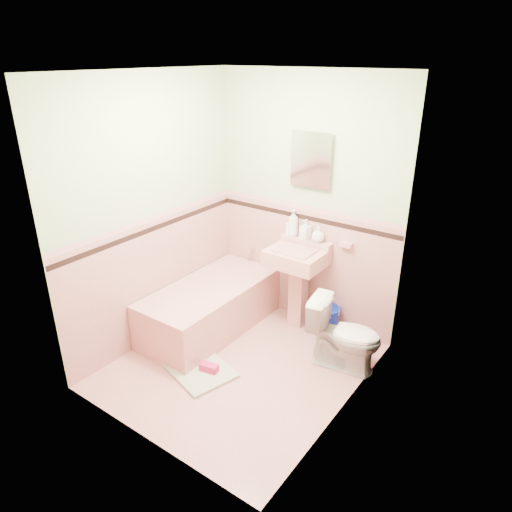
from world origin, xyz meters
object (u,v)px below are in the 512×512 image
Objects in this scene: toilet at (345,335)px; shoe at (209,367)px; bathtub at (210,308)px; soap_bottle_left at (293,223)px; soap_bottle_right at (318,234)px; sink at (295,289)px; bucket at (326,319)px; soap_bottle_mid at (305,229)px; medicine_cabinet at (312,160)px.

toilet is 3.94× the size of shoe.
soap_bottle_left reaches higher than bathtub.
soap_bottle_right reaches higher than shoe.
sink is 0.44m from bucket.
sink is 3.12× the size of soap_bottle_left.
soap_bottle_left is 0.29m from soap_bottle_right.
soap_bottle_mid is at bearing 0.00° from soap_bottle_left.
soap_bottle_left is (-0.16, 0.18, 0.62)m from sink.
bathtub is 1.78m from medicine_cabinet.
medicine_cabinet is 1.63× the size of soap_bottle_left.
sink is 0.61m from soap_bottle_right.
soap_bottle_left is 0.42× the size of toilet.
bucket is at bearing 33.97° from toilet.
shoe is (-0.52, -1.22, -0.07)m from bucket.
bathtub is at bearing 89.80° from toilet.
soap_bottle_left reaches higher than soap_bottle_right.
soap_bottle_left is 0.15m from soap_bottle_mid.
soap_bottle_right is at bearing 54.34° from sink.
bucket is (0.47, -0.07, -0.92)m from soap_bottle_left.
soap_bottle_right reaches higher than bathtub.
bucket is (0.18, -0.07, -0.86)m from soap_bottle_right.
bathtub is 0.77m from shoe.
bathtub is 9.07× the size of shoe.
bathtub is 3.36× the size of medicine_cabinet.
sink is at bearing -85.75° from soap_bottle_mid.
bathtub is 1.21m from soap_bottle_left.
bathtub is at bearing 117.92° from shoe.
soap_bottle_left is 1.03m from bucket.
sink is 4.25× the size of soap_bottle_mid.
soap_bottle_mid reaches higher than toilet.
soap_bottle_right is at bearing -13.08° from medicine_cabinet.
medicine_cabinet reaches higher than bathtub.
bathtub is 1.25m from soap_bottle_mid.
bucket is (0.33, -0.07, -0.88)m from soap_bottle_mid.
soap_bottle_left is at bearing 51.20° from toilet.
soap_bottle_left is 1.01× the size of bucket.
bathtub is 0.89m from sink.
bathtub is at bearing -126.42° from soap_bottle_left.
soap_bottle_mid is 0.14m from soap_bottle_right.
medicine_cabinet is at bearing 166.92° from soap_bottle_right.
bucket is at bearing 19.14° from sink.
soap_bottle_mid reaches higher than bucket.
bathtub is at bearing -133.20° from soap_bottle_mid.
toilet reaches higher than bathtub.
bathtub is 7.44× the size of soap_bottle_mid.
bucket is at bearing -12.31° from soap_bottle_mid.
toilet reaches higher than bucket.
bathtub is 1.18m from bucket.
medicine_cabinet is 1.60m from bucket.
medicine_cabinet is at bearing 69.82° from shoe.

